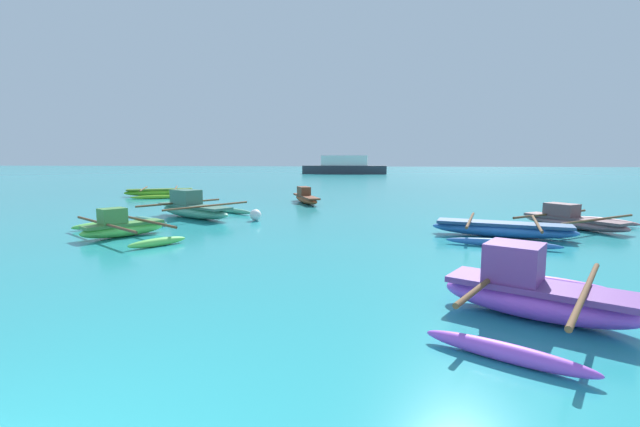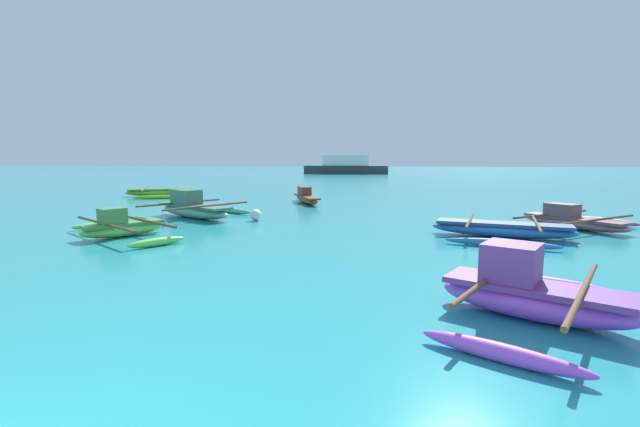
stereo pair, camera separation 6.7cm
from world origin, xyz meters
name	(u,v)px [view 2 (the right image)]	position (x,y,z in m)	size (l,w,h in m)	color
moored_boat_0	(306,197)	(-1.10, 18.35, 0.27)	(1.90, 3.36, 0.75)	#A54822
moored_boat_1	(161,192)	(-9.89, 21.01, 0.21)	(3.99, 4.58, 0.46)	#7BC726
moored_boat_2	(530,294)	(4.39, 4.24, 0.32)	(3.07, 3.68, 0.96)	#A94ED8
moored_boat_3	(193,209)	(-4.18, 12.74, 0.33)	(3.72, 4.21, 0.98)	#5BAF8E
moored_boat_4	(122,227)	(-4.44, 8.94, 0.26)	(4.12, 3.49, 0.79)	#6DD758
moored_boat_5	(572,221)	(8.10, 12.11, 0.24)	(4.27, 3.93, 0.72)	#9F696F
moored_boat_6	(502,229)	(5.64, 10.31, 0.21)	(3.70, 3.71, 0.45)	#2F69B9
mooring_buoy_0	(256,215)	(-1.76, 12.33, 0.19)	(0.39, 0.39, 0.39)	white
distant_ferry	(346,166)	(-2.58, 58.66, 1.04)	(11.64, 2.56, 2.56)	#2D333D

